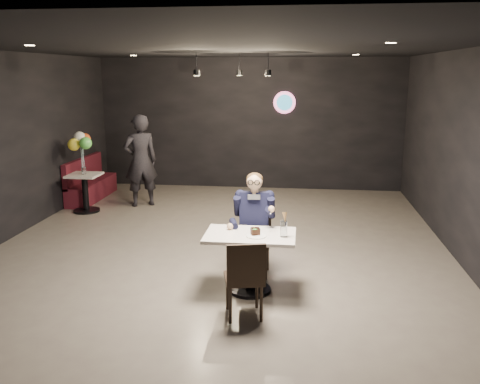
# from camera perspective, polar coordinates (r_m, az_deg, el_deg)

# --- Properties ---
(floor) EXTENTS (9.00, 9.00, 0.00)m
(floor) POSITION_cam_1_polar(r_m,az_deg,el_deg) (7.80, -2.44, -6.71)
(floor) COLOR slate
(floor) RESTS_ON ground
(wall_sign) EXTENTS (0.50, 0.06, 0.50)m
(wall_sign) POSITION_cam_1_polar(r_m,az_deg,el_deg) (11.72, 5.02, 9.98)
(wall_sign) COLOR pink
(wall_sign) RESTS_ON floor
(pendant_lights) EXTENTS (1.40, 1.20, 0.36)m
(pendant_lights) POSITION_cam_1_polar(r_m,az_deg,el_deg) (9.31, -0.54, 14.60)
(pendant_lights) COLOR black
(pendant_lights) RESTS_ON floor
(main_table) EXTENTS (1.10, 0.70, 0.75)m
(main_table) POSITION_cam_1_polar(r_m,az_deg,el_deg) (6.33, 1.14, -7.95)
(main_table) COLOR white
(main_table) RESTS_ON floor
(chair_far) EXTENTS (0.42, 0.46, 0.92)m
(chair_far) POSITION_cam_1_polar(r_m,az_deg,el_deg) (6.81, 1.62, -5.62)
(chair_far) COLOR black
(chair_far) RESTS_ON floor
(chair_near) EXTENTS (0.52, 0.54, 0.92)m
(chair_near) POSITION_cam_1_polar(r_m,az_deg,el_deg) (5.69, 0.45, -9.52)
(chair_near) COLOR black
(chair_near) RESTS_ON floor
(seated_man) EXTENTS (0.60, 0.80, 1.44)m
(seated_man) POSITION_cam_1_polar(r_m,az_deg,el_deg) (6.73, 1.63, -3.52)
(seated_man) COLOR black
(seated_man) RESTS_ON floor
(dessert_plate) EXTENTS (0.24, 0.24, 0.01)m
(dessert_plate) POSITION_cam_1_polar(r_m,az_deg,el_deg) (6.10, 1.85, -4.96)
(dessert_plate) COLOR white
(dessert_plate) RESTS_ON main_table
(cake_slice) EXTENTS (0.13, 0.11, 0.07)m
(cake_slice) POSITION_cam_1_polar(r_m,az_deg,el_deg) (6.13, 1.73, -4.46)
(cake_slice) COLOR black
(cake_slice) RESTS_ON dessert_plate
(mint_leaf) EXTENTS (0.06, 0.04, 0.01)m
(mint_leaf) POSITION_cam_1_polar(r_m,az_deg,el_deg) (6.07, 1.67, -4.21)
(mint_leaf) COLOR green
(mint_leaf) RESTS_ON cake_slice
(sundae_glass) EXTENTS (0.08, 0.08, 0.19)m
(sundae_glass) POSITION_cam_1_polar(r_m,az_deg,el_deg) (6.09, 4.93, -4.16)
(sundae_glass) COLOR silver
(sundae_glass) RESTS_ON main_table
(wafer_cone) EXTENTS (0.07, 0.07, 0.12)m
(wafer_cone) POSITION_cam_1_polar(r_m,az_deg,el_deg) (6.05, 5.06, -2.85)
(wafer_cone) COLOR tan
(wafer_cone) RESTS_ON sundae_glass
(booth_bench) EXTENTS (0.45, 1.78, 0.89)m
(booth_bench) POSITION_cam_1_polar(r_m,az_deg,el_deg) (11.34, -16.36, 1.45)
(booth_bench) COLOR #420E19
(booth_bench) RESTS_ON floor
(side_table) EXTENTS (0.58, 0.58, 0.73)m
(side_table) POSITION_cam_1_polar(r_m,az_deg,el_deg) (10.35, -16.96, -0.15)
(side_table) COLOR white
(side_table) RESTS_ON floor
(balloon_vase) EXTENTS (0.09, 0.09, 0.14)m
(balloon_vase) POSITION_cam_1_polar(r_m,az_deg,el_deg) (10.25, -17.13, 2.31)
(balloon_vase) COLOR silver
(balloon_vase) RESTS_ON side_table
(balloon_bunch) EXTENTS (0.43, 0.43, 0.70)m
(balloon_bunch) POSITION_cam_1_polar(r_m,az_deg,el_deg) (10.18, -17.30, 4.71)
(balloon_bunch) COLOR yellow
(balloon_bunch) RESTS_ON balloon_vase
(passerby) EXTENTS (0.81, 0.73, 1.86)m
(passerby) POSITION_cam_1_polar(r_m,az_deg,el_deg) (10.44, -11.10, 3.47)
(passerby) COLOR black
(passerby) RESTS_ON floor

